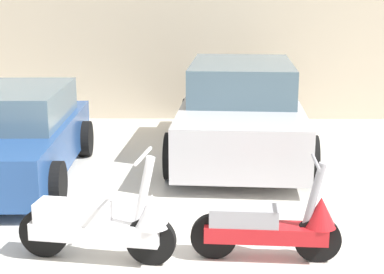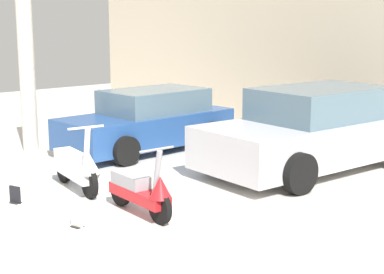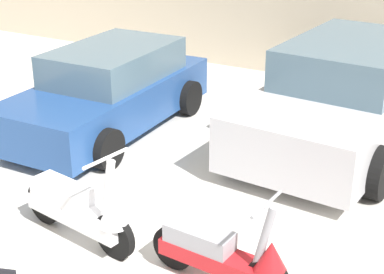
{
  "view_description": "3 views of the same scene",
  "coord_description": "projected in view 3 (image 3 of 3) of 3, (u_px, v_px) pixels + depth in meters",
  "views": [
    {
      "loc": [
        0.07,
        -4.78,
        2.58
      ],
      "look_at": [
        0.01,
        2.12,
        0.88
      ],
      "focal_mm": 55.0,
      "sensor_mm": 36.0,
      "label": 1
    },
    {
      "loc": [
        7.14,
        -4.11,
        2.69
      ],
      "look_at": [
        -0.05,
        2.31,
        0.76
      ],
      "focal_mm": 55.0,
      "sensor_mm": 36.0,
      "label": 2
    },
    {
      "loc": [
        2.78,
        -3.5,
        3.49
      ],
      "look_at": [
        -0.31,
        1.97,
        0.79
      ],
      "focal_mm": 55.0,
      "sensor_mm": 36.0,
      "label": 3
    }
  ],
  "objects": [
    {
      "name": "car_rear_left",
      "position": [
        109.0,
        91.0,
        8.98
      ],
      "size": [
        1.88,
        3.76,
        1.26
      ],
      "rotation": [
        0.0,
        0.0,
        -1.54
      ],
      "color": "navy",
      "rests_on": "ground_plane"
    },
    {
      "name": "scooter_front_right",
      "position": [
        225.0,
        254.0,
        5.41
      ],
      "size": [
        1.48,
        0.53,
        1.03
      ],
      "rotation": [
        0.0,
        0.0,
        -0.07
      ],
      "color": "black",
      "rests_on": "ground_plane"
    },
    {
      "name": "scooter_front_left",
      "position": [
        82.0,
        208.0,
        6.12
      ],
      "size": [
        1.58,
        0.61,
        1.11
      ],
      "rotation": [
        0.0,
        0.0,
        -0.16
      ],
      "color": "black",
      "rests_on": "ground_plane"
    },
    {
      "name": "car_rear_center",
      "position": [
        346.0,
        96.0,
        8.45
      ],
      "size": [
        2.35,
        4.49,
        1.49
      ],
      "rotation": [
        0.0,
        0.0,
        -1.64
      ],
      "color": "#B7B7BC",
      "rests_on": "ground_plane"
    }
  ]
}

